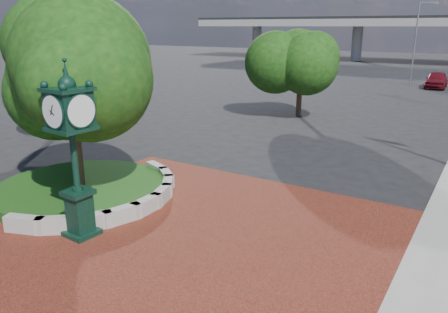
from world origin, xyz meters
TOP-DOWN VIEW (x-y plane):
  - ground at (0.00, 0.00)m, footprint 200.00×200.00m
  - plaza at (0.00, -1.00)m, footprint 12.00×12.00m
  - planter_wall at (-2.71, -0.00)m, footprint 2.96×6.77m
  - grass_bed at (-5.00, 0.00)m, footprint 6.10×6.10m
  - tree_planter at (-5.00, 0.00)m, footprint 5.20×5.20m
  - tree_northwest at (-13.00, 5.00)m, footprint 5.60×5.60m
  - tree_street at (-4.00, 18.00)m, footprint 4.40×4.40m
  - post_clock at (-2.34, -2.23)m, footprint 1.12×1.12m
  - parked_car at (2.09, 38.53)m, footprint 2.10×4.80m
  - street_lamp_far at (-0.31, 39.53)m, footprint 1.83×0.61m

SIDE VIEW (x-z plane):
  - ground at x=0.00m, z-range 0.00..0.00m
  - plaza at x=0.00m, z-range 0.00..0.04m
  - grass_bed at x=-5.00m, z-range 0.00..0.40m
  - planter_wall at x=-2.71m, z-range 0.00..0.54m
  - parked_car at x=2.09m, z-range 0.00..1.61m
  - post_clock at x=-2.34m, z-range 0.25..5.35m
  - tree_street at x=-4.00m, z-range 0.52..5.96m
  - tree_planter at x=-5.00m, z-range 0.56..6.89m
  - tree_northwest at x=-13.00m, z-range 0.66..7.59m
  - street_lamp_far at x=-0.31m, z-range 0.71..8.98m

